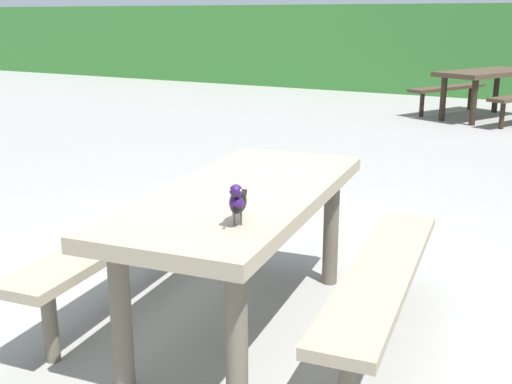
{
  "coord_description": "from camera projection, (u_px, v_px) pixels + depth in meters",
  "views": [
    {
      "loc": [
        1.67,
        -2.8,
        1.56
      ],
      "look_at": [
        0.42,
        -0.55,
        0.84
      ],
      "focal_mm": 44.36,
      "sensor_mm": 36.0,
      "label": 1
    }
  ],
  "objects": [
    {
      "name": "picnic_table_foreground",
      "position": [
        243.0,
        225.0,
        3.14
      ],
      "size": [
        1.88,
        1.91,
        0.74
      ],
      "color": "gray",
      "rests_on": "ground"
    },
    {
      "name": "picnic_table_mid_right",
      "position": [
        487.0,
        83.0,
        9.72
      ],
      "size": [
        2.22,
        2.24,
        0.74
      ],
      "color": "#473828",
      "rests_on": "ground"
    },
    {
      "name": "ground_plane",
      "position": [
        238.0,
        302.0,
        3.56
      ],
      "size": [
        60.0,
        60.0,
        0.0
      ],
      "primitive_type": "plane",
      "color": "gray"
    },
    {
      "name": "bird_grackle",
      "position": [
        238.0,
        201.0,
        2.53
      ],
      "size": [
        0.14,
        0.27,
        0.18
      ],
      "color": "black",
      "rests_on": "picnic_table_foreground"
    }
  ]
}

